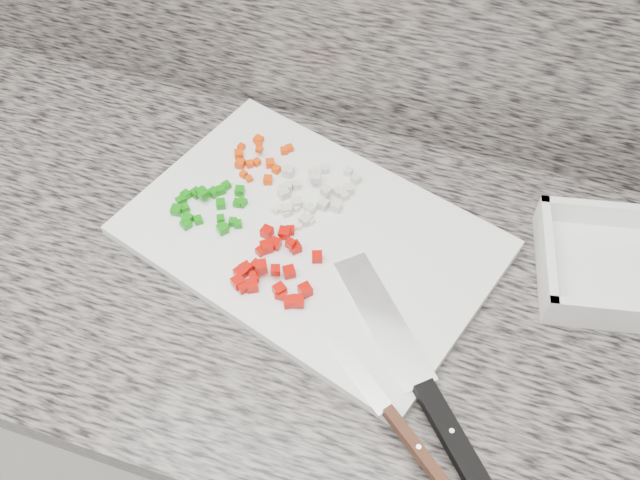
{
  "coord_description": "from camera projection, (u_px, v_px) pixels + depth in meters",
  "views": [
    {
      "loc": [
        0.3,
        0.92,
        1.71
      ],
      "look_at": [
        0.11,
        1.47,
        0.94
      ],
      "focal_mm": 40.0,
      "sensor_mm": 36.0,
      "label": 1
    }
  ],
  "objects": [
    {
      "name": "chef_knife",
      "position": [
        426.0,
        391.0,
        0.85
      ],
      "size": [
        0.26,
        0.28,
        0.02
      ],
      "rotation": [
        0.0,
        0.0,
        -0.84
      ],
      "color": "white",
      "rests_on": "cutting_board"
    },
    {
      "name": "cutting_board",
      "position": [
        311.0,
        238.0,
        1.01
      ],
      "size": [
        0.57,
        0.47,
        0.02
      ],
      "primitive_type": "cube",
      "rotation": [
        0.0,
        0.0,
        -0.31
      ],
      "color": "white",
      "rests_on": "countertop"
    },
    {
      "name": "garlic_pile",
      "position": [
        292.0,
        216.0,
        1.01
      ],
      "size": [
        0.07,
        0.07,
        0.01
      ],
      "color": "beige",
      "rests_on": "cutting_board"
    },
    {
      "name": "paring_knife",
      "position": [
        402.0,
        430.0,
        0.82
      ],
      "size": [
        0.2,
        0.16,
        0.02
      ],
      "rotation": [
        0.0,
        0.0,
        -0.67
      ],
      "color": "white",
      "rests_on": "cutting_board"
    },
    {
      "name": "cabinet",
      "position": [
        260.0,
        393.0,
        1.38
      ],
      "size": [
        3.92,
        0.62,
        0.86
      ],
      "primitive_type": "cube",
      "color": "silver",
      "rests_on": "ground"
    },
    {
      "name": "red_pepper_pile",
      "position": [
        274.0,
        267.0,
        0.96
      ],
      "size": [
        0.11,
        0.13,
        0.03
      ],
      "color": "#B20802",
      "rests_on": "cutting_board"
    },
    {
      "name": "onion_pile",
      "position": [
        313.0,
        192.0,
        1.04
      ],
      "size": [
        0.12,
        0.12,
        0.02
      ],
      "color": "beige",
      "rests_on": "cutting_board"
    },
    {
      "name": "countertop",
      "position": [
        238.0,
        259.0,
        1.02
      ],
      "size": [
        3.96,
        0.64,
        0.04
      ],
      "primitive_type": "cube",
      "color": "slate",
      "rests_on": "cabinet"
    },
    {
      "name": "carrot_pile",
      "position": [
        259.0,
        160.0,
        1.08
      ],
      "size": [
        0.08,
        0.09,
        0.02
      ],
      "color": "#E03D04",
      "rests_on": "cutting_board"
    },
    {
      "name": "green_pepper_pile",
      "position": [
        209.0,
        205.0,
        1.02
      ],
      "size": [
        0.11,
        0.1,
        0.02
      ],
      "color": "#0F7B0B",
      "rests_on": "cutting_board"
    },
    {
      "name": "tray",
      "position": [
        632.0,
        270.0,
        0.96
      ],
      "size": [
        0.28,
        0.22,
        0.05
      ],
      "rotation": [
        0.0,
        0.0,
        0.2
      ],
      "color": "white",
      "rests_on": "countertop"
    }
  ]
}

